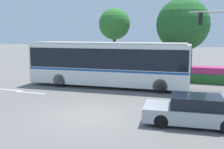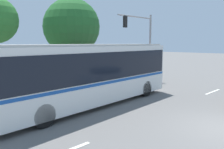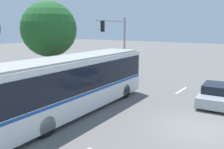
% 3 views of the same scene
% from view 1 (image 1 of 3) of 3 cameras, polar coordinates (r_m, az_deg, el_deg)
% --- Properties ---
extents(ground_plane, '(140.00, 140.00, 0.00)m').
position_cam_1_polar(ground_plane, '(13.04, -4.67, -8.91)').
color(ground_plane, slate).
extents(city_bus, '(12.09, 3.18, 3.35)m').
position_cam_1_polar(city_bus, '(19.45, -0.88, 2.84)').
color(city_bus, silver).
rests_on(city_bus, ground).
extents(sedan_foreground, '(4.47, 2.21, 1.32)m').
position_cam_1_polar(sedan_foreground, '(12.10, 17.61, -7.67)').
color(sedan_foreground, '#9EA3A8').
rests_on(sedan_foreground, ground).
extents(flowering_hedge, '(10.74, 1.35, 1.31)m').
position_cam_1_polar(flowering_hedge, '(22.58, 15.15, 0.16)').
color(flowering_hedge, '#286028').
rests_on(flowering_hedge, ground).
extents(street_tree_left, '(3.21, 3.21, 6.58)m').
position_cam_1_polar(street_tree_left, '(26.98, 0.53, 11.03)').
color(street_tree_left, brown).
rests_on(street_tree_left, ground).
extents(street_tree_centre, '(5.06, 5.06, 7.38)m').
position_cam_1_polar(street_tree_centre, '(26.07, 15.34, 10.58)').
color(street_tree_centre, brown).
rests_on(street_tree_centre, ground).
extents(lane_stripe_near, '(2.40, 0.16, 0.01)m').
position_cam_1_polar(lane_stripe_near, '(20.04, -21.83, -3.14)').
color(lane_stripe_near, silver).
rests_on(lane_stripe_near, ground).
extents(lane_stripe_mid, '(2.40, 0.16, 0.01)m').
position_cam_1_polar(lane_stripe_mid, '(18.54, -17.50, -3.85)').
color(lane_stripe_mid, silver).
rests_on(lane_stripe_mid, ground).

